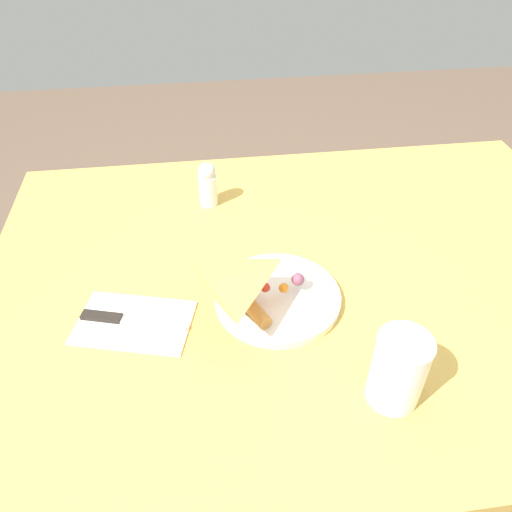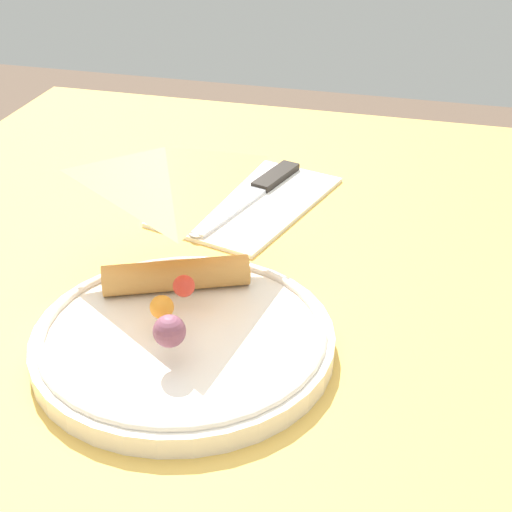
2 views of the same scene
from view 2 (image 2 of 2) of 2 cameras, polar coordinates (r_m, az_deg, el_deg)
plate_pizza at (r=0.57m, az=-5.34°, el=-5.60°), size 0.22×0.22×0.05m
napkin_folded at (r=0.78m, az=-0.62°, el=4.01°), size 0.21×0.16×0.00m
butter_knife at (r=0.78m, az=-0.28°, el=4.57°), size 0.18×0.07×0.01m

